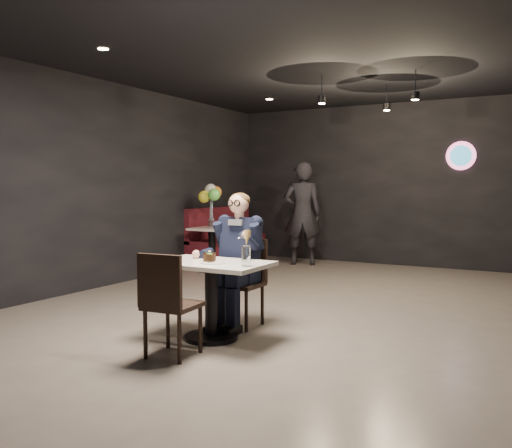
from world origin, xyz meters
The scene contains 17 objects.
floor centered at (0.00, 0.00, 0.00)m, with size 9.00×9.00×0.00m, color gray.
wall_sign centered at (0.80, 4.47, 2.00)m, with size 0.50×0.06×0.50m, color pink, non-canonical shape.
pendant_lights centered at (0.00, 2.00, 2.88)m, with size 1.40×1.20×0.36m, color black.
main_table centered at (-0.59, -1.27, 0.38)m, with size 1.10×0.70×0.75m, color white.
chair_far centered at (-0.59, -0.72, 0.46)m, with size 0.42×0.46×0.92m, color black.
chair_near centered at (-0.59, -1.87, 0.46)m, with size 0.42×0.46×0.92m, color black.
seated_man centered at (-0.59, -0.72, 0.72)m, with size 0.60×0.80×1.44m, color black.
dessert_plate centered at (-0.51, -1.36, 0.76)m, with size 0.24×0.24×0.01m, color white.
cake_slice centered at (-0.57, -1.33, 0.80)m, with size 0.10×0.08×0.07m, color black.
mint_leaf centered at (-0.53, -1.38, 0.84)m, with size 0.06×0.04×0.01m, color #31832B.
sundae_glass centered at (-0.16, -1.35, 0.84)m, with size 0.08×0.08×0.18m, color silver.
wafer_cone centered at (-0.17, -1.32, 1.00)m, with size 0.07×0.07×0.14m, color tan.
booth_bench centered at (-3.25, 3.28, 0.53)m, with size 0.53×2.14×1.07m, color #490F19.
side_table centered at (-2.95, 2.28, 0.40)m, with size 0.65×0.65×0.81m, color white.
balloon_vase centered at (-2.95, 2.28, 0.83)m, with size 0.11×0.11×0.16m, color silver.
balloon_bunch centered at (-2.95, 2.28, 1.22)m, with size 0.39×0.39×0.64m, color #FCF635.
passerby centered at (-1.87, 3.71, 0.96)m, with size 0.70×0.46×1.92m, color black.
Camera 1 is at (2.27, -5.55, 1.47)m, focal length 38.00 mm.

